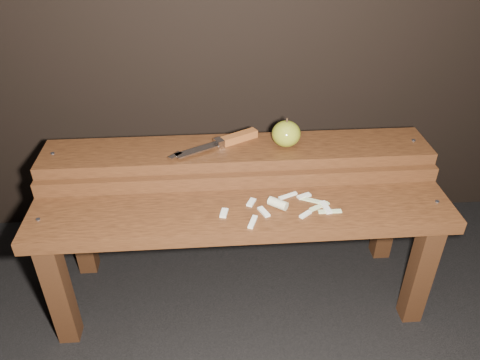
{
  "coord_description": "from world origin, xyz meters",
  "views": [
    {
      "loc": [
        -0.08,
        -1.09,
        1.21
      ],
      "look_at": [
        0.0,
        0.06,
        0.45
      ],
      "focal_mm": 35.0,
      "sensor_mm": 36.0,
      "label": 1
    }
  ],
  "objects": [
    {
      "name": "ground",
      "position": [
        0.0,
        0.0,
        0.0
      ],
      "size": [
        60.0,
        60.0,
        0.0
      ],
      "primitive_type": "plane",
      "color": "black"
    },
    {
      "name": "knife",
      "position": [
        -0.03,
        0.19,
        0.51
      ],
      "size": [
        0.28,
        0.16,
        0.03
      ],
      "color": "brown",
      "rests_on": "bench_rear_tier"
    },
    {
      "name": "bench_front_tier",
      "position": [
        0.0,
        -0.06,
        0.35
      ],
      "size": [
        1.2,
        0.2,
        0.42
      ],
      "color": "#341B0D",
      "rests_on": "ground"
    },
    {
      "name": "bench_rear_tier",
      "position": [
        0.0,
        0.17,
        0.41
      ],
      "size": [
        1.2,
        0.21,
        0.5
      ],
      "color": "#341B0D",
      "rests_on": "ground"
    },
    {
      "name": "apple_scraps",
      "position": [
        0.12,
        -0.05,
        0.43
      ],
      "size": [
        0.34,
        0.16,
        0.03
      ],
      "color": "beige",
      "rests_on": "bench_front_tier"
    },
    {
      "name": "apple",
      "position": [
        0.15,
        0.17,
        0.54
      ],
      "size": [
        0.09,
        0.09,
        0.09
      ],
      "color": "olive",
      "rests_on": "bench_rear_tier"
    }
  ]
}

